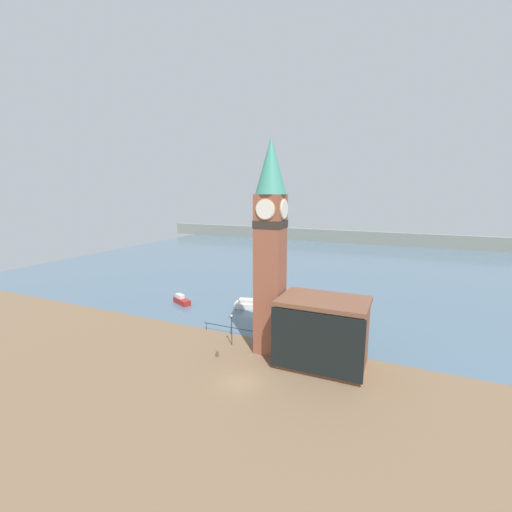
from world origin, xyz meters
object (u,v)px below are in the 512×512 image
boat_near (253,305)px  lamp_post (232,324)px  clock_tower (270,243)px  pier_building (323,332)px  boat_far (182,300)px  mooring_bollard_near (217,353)px

boat_near → lamp_post: size_ratio=1.71×
clock_tower → lamp_post: 12.35m
pier_building → boat_far: bearing=157.5°
clock_tower → pier_building: size_ratio=2.58×
boat_far → lamp_post: 20.33m
clock_tower → mooring_bollard_near: 15.28m
pier_building → lamp_post: pier_building is taller
pier_building → clock_tower: bearing=172.8°
clock_tower → boat_far: clock_tower is taller
pier_building → boat_far: size_ratio=2.37×
clock_tower → lamp_post: (-5.23, -0.53, -11.18)m
clock_tower → boat_near: bearing=121.5°
boat_near → boat_far: bearing=179.5°
clock_tower → lamp_post: size_ratio=6.22×
clock_tower → mooring_bollard_near: (-5.34, -4.23, -13.68)m
pier_building → boat_near: bearing=136.1°
boat_near → mooring_bollard_near: size_ratio=8.79×
pier_building → mooring_bollard_near: pier_building is taller
boat_far → mooring_bollard_near: 22.43m
mooring_bollard_near → lamp_post: 4.47m
clock_tower → boat_near: clock_tower is taller
lamp_post → boat_near: bearing=103.4°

